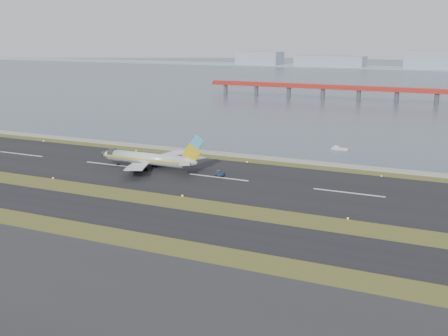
# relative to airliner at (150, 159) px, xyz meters

# --- Properties ---
(ground) EXTENTS (1000.00, 1000.00, 0.00)m
(ground) POSITION_rel_airliner_xyz_m (24.84, -30.37, -3.46)
(ground) COLOR #3F4B1A
(ground) RESTS_ON ground
(apron_strip) EXTENTS (1000.00, 50.00, 0.10)m
(apron_strip) POSITION_rel_airliner_xyz_m (24.84, -85.37, -3.41)
(apron_strip) COLOR #2A2A2D
(apron_strip) RESTS_ON ground
(taxiway_strip) EXTENTS (1000.00, 18.00, 0.10)m
(taxiway_strip) POSITION_rel_airliner_xyz_m (24.84, -42.37, -3.41)
(taxiway_strip) COLOR black
(taxiway_strip) RESTS_ON ground
(runway_strip) EXTENTS (1000.00, 45.00, 0.10)m
(runway_strip) POSITION_rel_airliner_xyz_m (24.84, -0.37, -3.41)
(runway_strip) COLOR black
(runway_strip) RESTS_ON ground
(seawall) EXTENTS (1000.00, 2.50, 1.00)m
(seawall) POSITION_rel_airliner_xyz_m (24.84, 29.63, -2.96)
(seawall) COLOR #989892
(seawall) RESTS_ON ground
(bay_water) EXTENTS (1400.00, 800.00, 1.30)m
(bay_water) POSITION_rel_airliner_xyz_m (24.84, 429.63, -3.46)
(bay_water) COLOR #495D69
(bay_water) RESTS_ON ground
(red_pier) EXTENTS (260.00, 5.00, 10.20)m
(red_pier) POSITION_rel_airliner_xyz_m (44.84, 219.63, 3.82)
(red_pier) COLOR #B2281E
(red_pier) RESTS_ON ground
(far_shoreline) EXTENTS (1400.00, 80.00, 60.50)m
(far_shoreline) POSITION_rel_airliner_xyz_m (38.46, 589.63, 2.61)
(far_shoreline) COLOR #9CACB8
(far_shoreline) RESTS_ON ground
(airliner) EXTENTS (38.52, 32.89, 12.80)m
(airliner) POSITION_rel_airliner_xyz_m (0.00, 0.00, 0.00)
(airliner) COLOR silver
(airliner) RESTS_ON ground
(pushback_tug) EXTENTS (3.03, 2.02, 1.82)m
(pushback_tug) POSITION_rel_airliner_xyz_m (24.44, 1.29, -2.58)
(pushback_tug) COLOR #15233A
(pushback_tug) RESTS_ON ground
(workboat_near) EXTENTS (6.34, 2.17, 1.52)m
(workboat_near) POSITION_rel_airliner_xyz_m (48.12, 56.92, -2.98)
(workboat_near) COLOR silver
(workboat_near) RESTS_ON ground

